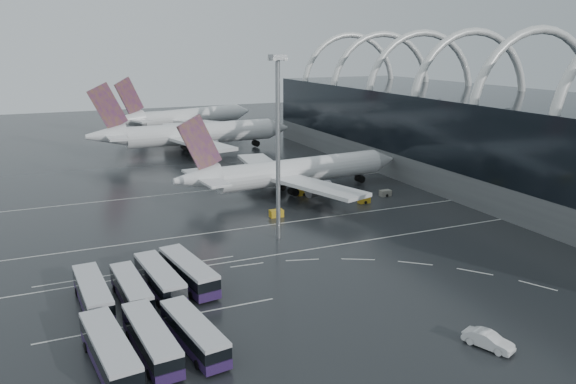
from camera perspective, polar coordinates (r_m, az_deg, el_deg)
name	(u,v)px	position (r m, az deg, el deg)	size (l,w,h in m)	color
ground	(293,247)	(89.40, 0.52, -5.61)	(420.00, 420.00, 0.00)	black
terminal	(504,136)	(137.37, 21.12, 5.31)	(42.00, 160.00, 34.90)	#5B5F61
lane_marking_near	(298,251)	(87.69, 1.06, -6.03)	(120.00, 0.25, 0.01)	beige
lane_marking_mid	(266,225)	(99.85, -2.29, -3.40)	(120.00, 0.25, 0.01)	beige
lane_marking_far	(220,189)	(125.33, -6.97, 0.29)	(120.00, 0.25, 0.01)	beige
bus_bay_line_south	(162,320)	(68.79, -12.71, -12.55)	(28.00, 0.25, 0.01)	beige
bus_bay_line_north	(139,271)	(83.20, -14.89, -7.74)	(28.00, 0.25, 0.01)	beige
airliner_main	(291,172)	(120.24, 0.29, 2.02)	(53.89, 47.01, 18.24)	white
airliner_gate_b	(191,135)	(168.75, -9.87, 5.78)	(61.01, 54.99, 21.23)	white
airliner_gate_c	(185,118)	(208.99, -10.42, 7.43)	(56.38, 51.40, 20.71)	white
bus_row_near_a	(93,293)	(73.39, -19.22, -9.69)	(3.85, 13.48, 3.28)	#25133C
bus_row_near_b	(131,289)	(73.36, -15.64, -9.50)	(3.65, 12.61, 3.06)	#25133C
bus_row_near_c	(160,279)	(75.27, -12.92, -8.57)	(4.37, 13.68, 3.31)	#25133C
bus_row_near_d	(188,271)	(76.60, -10.09, -7.95)	(5.15, 14.10, 3.39)	#25133C
bus_row_far_a	(110,351)	(60.13, -17.66, -15.16)	(4.69, 14.06, 3.40)	#25133C
bus_row_far_b	(151,339)	(61.38, -13.73, -14.30)	(4.11, 13.34, 3.23)	#25133C
bus_row_far_c	(194,333)	(61.82, -9.55, -13.90)	(4.63, 12.96, 3.12)	#25133C
van_curve_c	(488,340)	(64.90, 19.68, -13.99)	(1.86, 5.34, 1.76)	silver
floodlight_mast	(278,126)	(88.83, -1.04, 6.69)	(2.27, 2.27, 29.66)	gray
gse_cart_belly_a	(364,200)	(114.57, 7.73, -0.79)	(2.35, 1.39, 1.28)	#BA8F18
gse_cart_belly_b	(318,185)	(126.36, 3.05, 0.76)	(2.05, 1.21, 1.12)	slate
gse_cart_belly_c	(276,213)	(104.42, -1.19, -2.18)	(2.50, 1.48, 1.36)	#BA8F18
gse_cart_belly_d	(385,193)	(120.44, 9.85, -0.11)	(2.34, 1.38, 1.27)	slate
gse_cart_belly_e	(303,192)	(119.44, 1.51, -0.02)	(2.29, 1.35, 1.25)	#BA8F18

